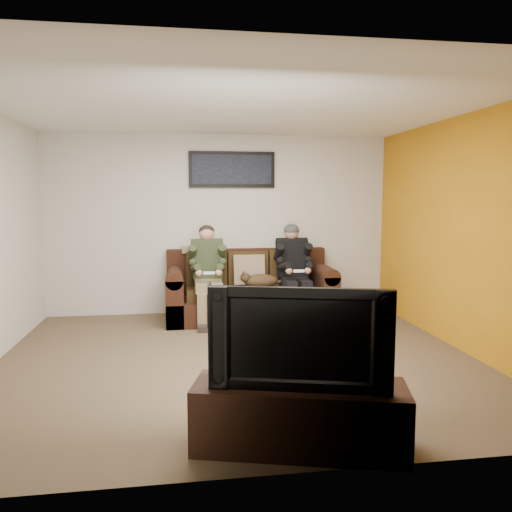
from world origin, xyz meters
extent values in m
plane|color=brown|center=(0.00, 0.00, 0.00)|extent=(5.00, 5.00, 0.00)
plane|color=silver|center=(0.00, 0.00, 2.60)|extent=(5.00, 5.00, 0.00)
plane|color=beige|center=(0.00, 2.25, 1.30)|extent=(5.00, 0.00, 5.00)
plane|color=beige|center=(0.00, -2.25, 1.30)|extent=(5.00, 0.00, 5.00)
plane|color=beige|center=(2.50, 0.00, 1.30)|extent=(0.00, 4.50, 4.50)
plane|color=#C37F13|center=(2.49, 0.00, 1.30)|extent=(0.00, 4.50, 4.50)
cube|color=black|center=(0.37, 1.75, 0.16)|extent=(2.32, 1.00, 0.32)
cube|color=black|center=(0.37, 2.15, 0.63)|extent=(2.32, 0.21, 0.63)
cube|color=black|center=(-0.67, 1.75, 0.32)|extent=(0.23, 1.00, 0.63)
cube|color=black|center=(1.41, 1.75, 0.32)|extent=(0.23, 1.00, 0.63)
cylinder|color=black|center=(-0.67, 1.75, 0.63)|extent=(0.23, 1.00, 0.23)
cylinder|color=black|center=(1.41, 1.75, 0.63)|extent=(0.23, 1.00, 0.23)
cube|color=#352510|center=(-0.23, 1.70, 0.39)|extent=(0.58, 0.63, 0.15)
cube|color=#352510|center=(-0.23, 2.00, 0.70)|extent=(0.58, 0.15, 0.46)
cube|color=#352510|center=(0.37, 1.70, 0.39)|extent=(0.58, 0.63, 0.15)
cube|color=#352510|center=(0.37, 2.00, 0.70)|extent=(0.58, 0.15, 0.46)
cube|color=#352510|center=(0.97, 1.70, 0.39)|extent=(0.58, 0.63, 0.15)
cube|color=#352510|center=(0.97, 2.00, 0.70)|extent=(0.58, 0.15, 0.46)
cube|color=#867257|center=(0.37, 1.88, 0.67)|extent=(0.44, 0.21, 0.44)
cube|color=tan|center=(-0.33, 2.12, 0.95)|extent=(0.47, 0.23, 0.08)
cube|color=#7F6F4F|center=(-0.23, 1.67, 0.53)|extent=(0.36, 0.30, 0.14)
cube|color=#2B341F|center=(-0.23, 1.77, 0.83)|extent=(0.40, 0.30, 0.53)
cylinder|color=#2B341F|center=(-0.23, 1.79, 1.04)|extent=(0.44, 0.18, 0.18)
sphere|color=tan|center=(-0.23, 1.81, 1.20)|extent=(0.21, 0.21, 0.21)
cube|color=#7F6F4F|center=(-0.33, 1.47, 0.52)|extent=(0.15, 0.42, 0.13)
cube|color=#7F6F4F|center=(-0.13, 1.47, 0.52)|extent=(0.15, 0.42, 0.13)
cube|color=#7F6F4F|center=(-0.33, 1.27, 0.23)|extent=(0.12, 0.13, 0.46)
cube|color=#7F6F4F|center=(-0.13, 1.27, 0.23)|extent=(0.12, 0.13, 0.46)
cube|color=black|center=(-0.33, 1.19, 0.04)|extent=(0.11, 0.26, 0.08)
cube|color=black|center=(-0.13, 1.19, 0.04)|extent=(0.11, 0.26, 0.08)
cylinder|color=#2B341F|center=(-0.43, 1.70, 0.93)|extent=(0.11, 0.30, 0.28)
cylinder|color=#2B341F|center=(-0.03, 1.70, 0.93)|extent=(0.11, 0.30, 0.28)
cylinder|color=#2B341F|center=(-0.40, 1.48, 0.77)|extent=(0.14, 0.32, 0.15)
cylinder|color=#2B341F|center=(-0.06, 1.48, 0.77)|extent=(0.14, 0.32, 0.15)
sphere|color=tan|center=(-0.36, 1.36, 0.72)|extent=(0.09, 0.09, 0.09)
sphere|color=tan|center=(-0.10, 1.36, 0.72)|extent=(0.09, 0.09, 0.09)
cube|color=white|center=(-0.23, 1.34, 0.72)|extent=(0.15, 0.04, 0.03)
ellipsoid|color=black|center=(-0.23, 1.82, 1.23)|extent=(0.22, 0.22, 0.17)
cube|color=black|center=(0.97, 1.67, 0.53)|extent=(0.36, 0.30, 0.14)
cube|color=black|center=(0.97, 1.77, 0.83)|extent=(0.40, 0.30, 0.53)
cylinder|color=black|center=(0.97, 1.79, 1.04)|extent=(0.44, 0.18, 0.18)
sphere|color=#A6745D|center=(0.97, 1.81, 1.20)|extent=(0.21, 0.21, 0.21)
cube|color=black|center=(0.87, 1.47, 0.52)|extent=(0.15, 0.42, 0.13)
cube|color=black|center=(1.07, 1.47, 0.52)|extent=(0.15, 0.42, 0.13)
cube|color=black|center=(0.87, 1.27, 0.23)|extent=(0.12, 0.13, 0.46)
cube|color=black|center=(1.07, 1.27, 0.23)|extent=(0.12, 0.13, 0.46)
cube|color=black|center=(0.87, 1.19, 0.04)|extent=(0.11, 0.26, 0.08)
cube|color=black|center=(1.07, 1.19, 0.04)|extent=(0.11, 0.26, 0.08)
cylinder|color=black|center=(0.77, 1.70, 0.93)|extent=(0.11, 0.30, 0.28)
cylinder|color=black|center=(1.17, 1.70, 0.93)|extent=(0.11, 0.30, 0.28)
cylinder|color=black|center=(0.80, 1.48, 0.77)|extent=(0.14, 0.32, 0.15)
cylinder|color=black|center=(1.14, 1.48, 0.77)|extent=(0.14, 0.32, 0.15)
sphere|color=#A6745D|center=(0.84, 1.36, 0.72)|extent=(0.09, 0.09, 0.09)
sphere|color=#A6745D|center=(1.10, 1.36, 0.72)|extent=(0.09, 0.09, 0.09)
cube|color=white|center=(0.97, 1.34, 0.72)|extent=(0.15, 0.04, 0.03)
ellipsoid|color=black|center=(0.97, 1.81, 1.23)|extent=(0.22, 0.22, 0.19)
ellipsoid|color=#4B351D|center=(0.49, 1.59, 0.56)|extent=(0.47, 0.26, 0.19)
sphere|color=#4B351D|center=(0.27, 1.56, 0.61)|extent=(0.14, 0.14, 0.14)
cone|color=#4B351D|center=(0.25, 1.53, 0.68)|extent=(0.04, 0.04, 0.04)
cone|color=#4B351D|center=(0.25, 1.60, 0.68)|extent=(0.04, 0.04, 0.04)
cylinder|color=#4B351D|center=(0.73, 1.64, 0.52)|extent=(0.26, 0.13, 0.08)
cube|color=black|center=(0.17, 2.22, 2.10)|extent=(1.25, 0.04, 0.52)
cube|color=black|center=(0.17, 2.19, 2.10)|extent=(1.15, 0.01, 0.42)
cube|color=black|center=(0.19, -1.95, 0.22)|extent=(1.50, 0.82, 0.45)
imported|color=black|center=(0.19, -1.95, 0.79)|extent=(1.18, 0.46, 0.68)
camera|label=1|loc=(-0.57, -5.08, 1.69)|focal=35.00mm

